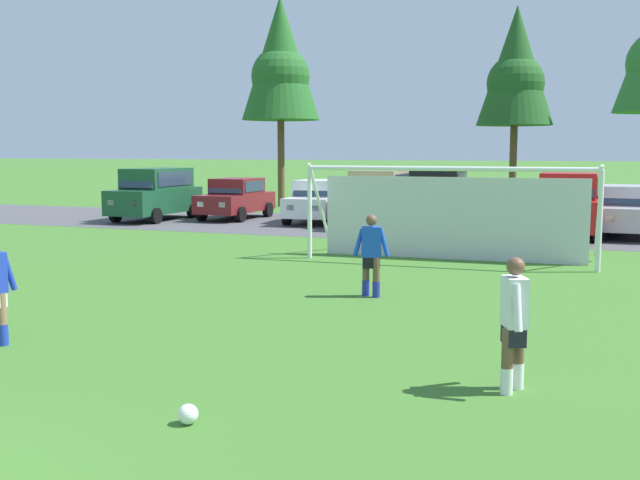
% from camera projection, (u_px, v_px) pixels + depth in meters
% --- Properties ---
extents(ground_plane, '(400.00, 400.00, 0.00)m').
position_uv_depth(ground_plane, '(351.00, 262.00, 19.30)').
color(ground_plane, '#3D7028').
extents(parking_lot_strip, '(52.00, 8.40, 0.01)m').
position_uv_depth(parking_lot_strip, '(426.00, 228.00, 27.68)').
color(parking_lot_strip, '#4C4C51').
rests_on(parking_lot_strip, ground).
extents(soccer_ball, '(0.22, 0.22, 0.22)m').
position_uv_depth(soccer_ball, '(188.00, 414.00, 7.86)').
color(soccer_ball, white).
rests_on(soccer_ball, ground).
extents(soccer_goal, '(7.48, 2.19, 2.57)m').
position_uv_depth(soccer_goal, '(451.00, 212.00, 19.47)').
color(soccer_goal, white).
rests_on(soccer_goal, ground).
extents(player_midfield_center, '(0.37, 0.74, 1.64)m').
position_uv_depth(player_midfield_center, '(514.00, 325.00, 8.85)').
color(player_midfield_center, brown).
rests_on(player_midfield_center, ground).
extents(player_defender_far, '(0.74, 0.35, 1.64)m').
position_uv_depth(player_defender_far, '(371.00, 256.00, 14.65)').
color(player_defender_far, brown).
rests_on(player_defender_far, ground).
extents(parked_car_slot_far_left, '(2.16, 4.61, 2.16)m').
position_uv_depth(parked_car_slot_far_left, '(156.00, 193.00, 30.95)').
color(parked_car_slot_far_left, '#194C2D').
rests_on(parked_car_slot_far_left, ground).
extents(parked_car_slot_left, '(2.08, 4.22, 1.72)m').
position_uv_depth(parked_car_slot_left, '(236.00, 198.00, 31.49)').
color(parked_car_slot_left, maroon).
rests_on(parked_car_slot_left, ground).
extents(parked_car_slot_center_left, '(2.26, 4.31, 1.72)m').
position_uv_depth(parked_car_slot_center_left, '(319.00, 201.00, 29.80)').
color(parked_car_slot_center_left, silver).
rests_on(parked_car_slot_center_left, ground).
extents(parked_car_slot_center, '(2.18, 4.62, 2.16)m').
position_uv_depth(parked_car_slot_center, '(381.00, 198.00, 28.18)').
color(parked_car_slot_center, tan).
rests_on(parked_car_slot_center, ground).
extents(parked_car_slot_center_right, '(2.30, 4.68, 2.16)m').
position_uv_depth(parked_car_slot_center_right, '(438.00, 198.00, 28.18)').
color(parked_car_slot_center_right, black).
rests_on(parked_car_slot_center_right, ground).
extents(parked_car_slot_right, '(2.20, 4.63, 2.16)m').
position_uv_depth(parked_car_slot_right, '(569.00, 204.00, 24.93)').
color(parked_car_slot_right, red).
rests_on(parked_car_slot_right, ground).
extents(parked_car_slot_far_right, '(2.19, 4.28, 1.72)m').
position_uv_depth(parked_car_slot_far_right, '(629.00, 211.00, 24.96)').
color(parked_car_slot_far_right, '#B2B2BC').
rests_on(parked_car_slot_far_right, ground).
extents(tree_left_edge, '(4.02, 4.02, 10.72)m').
position_uv_depth(tree_left_edge, '(280.00, 63.00, 37.81)').
color(tree_left_edge, brown).
rests_on(tree_left_edge, ground).
extents(tree_mid_left, '(3.71, 3.71, 9.90)m').
position_uv_depth(tree_mid_left, '(516.00, 70.00, 36.01)').
color(tree_mid_left, brown).
rests_on(tree_mid_left, ground).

